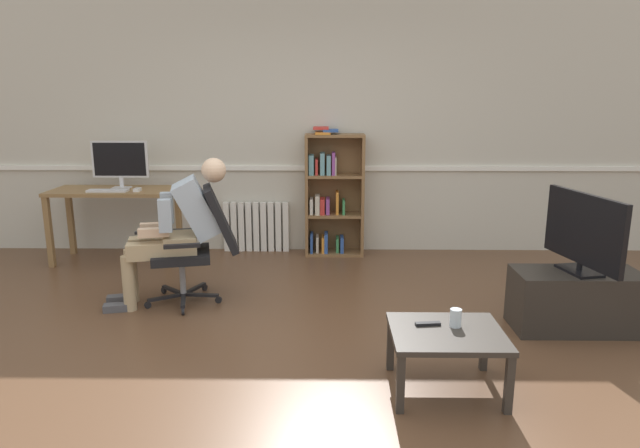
% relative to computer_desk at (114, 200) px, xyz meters
% --- Properties ---
extents(ground_plane, '(18.00, 18.00, 0.00)m').
position_rel_computer_desk_xyz_m(ground_plane, '(1.99, -2.15, -0.64)').
color(ground_plane, brown).
extents(back_wall, '(12.00, 0.13, 2.70)m').
position_rel_computer_desk_xyz_m(back_wall, '(1.99, 0.50, 0.71)').
color(back_wall, beige).
rests_on(back_wall, ground_plane).
extents(computer_desk, '(1.26, 0.57, 0.76)m').
position_rel_computer_desk_xyz_m(computer_desk, '(0.00, 0.00, 0.00)').
color(computer_desk, olive).
rests_on(computer_desk, ground_plane).
extents(imac_monitor, '(0.58, 0.14, 0.49)m').
position_rel_computer_desk_xyz_m(imac_monitor, '(0.06, 0.08, 0.40)').
color(imac_monitor, silver).
rests_on(imac_monitor, computer_desk).
extents(keyboard, '(0.40, 0.12, 0.02)m').
position_rel_computer_desk_xyz_m(keyboard, '(-0.00, -0.14, 0.13)').
color(keyboard, silver).
rests_on(keyboard, computer_desk).
extents(computer_mouse, '(0.06, 0.10, 0.03)m').
position_rel_computer_desk_xyz_m(computer_mouse, '(0.29, -0.12, 0.13)').
color(computer_mouse, white).
rests_on(computer_mouse, computer_desk).
extents(bookshelf, '(0.62, 0.29, 1.37)m').
position_rel_computer_desk_xyz_m(bookshelf, '(2.24, 0.29, 0.01)').
color(bookshelf, brown).
rests_on(bookshelf, ground_plane).
extents(radiator, '(0.72, 0.08, 0.55)m').
position_rel_computer_desk_xyz_m(radiator, '(1.41, 0.39, -0.37)').
color(radiator, white).
rests_on(radiator, ground_plane).
extents(office_chair, '(0.79, 0.64, 0.98)m').
position_rel_computer_desk_xyz_m(office_chair, '(1.13, -1.17, -0.11)').
color(office_chair, black).
rests_on(office_chair, ground_plane).
extents(person_seated, '(1.03, 0.52, 1.21)m').
position_rel_computer_desk_xyz_m(person_seated, '(0.97, -1.21, 0.01)').
color(person_seated, tan).
rests_on(person_seated, ground_plane).
extents(tv_stand, '(0.91, 0.41, 0.45)m').
position_rel_computer_desk_xyz_m(tv_stand, '(4.03, -1.72, -0.42)').
color(tv_stand, '#2D2823').
rests_on(tv_stand, ground_plane).
extents(tv_screen, '(0.26, 0.83, 0.58)m').
position_rel_computer_desk_xyz_m(tv_screen, '(4.03, -1.72, 0.11)').
color(tv_screen, black).
rests_on(tv_screen, tv_stand).
extents(coffee_table, '(0.65, 0.56, 0.37)m').
position_rel_computer_desk_xyz_m(coffee_table, '(2.89, -2.62, -0.32)').
color(coffee_table, '#332D28').
rests_on(coffee_table, ground_plane).
extents(drinking_glass, '(0.07, 0.07, 0.11)m').
position_rel_computer_desk_xyz_m(drinking_glass, '(2.95, -2.56, -0.21)').
color(drinking_glass, silver).
rests_on(drinking_glass, coffee_table).
extents(spare_remote, '(0.15, 0.05, 0.02)m').
position_rel_computer_desk_xyz_m(spare_remote, '(2.79, -2.54, -0.26)').
color(spare_remote, black).
rests_on(spare_remote, coffee_table).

